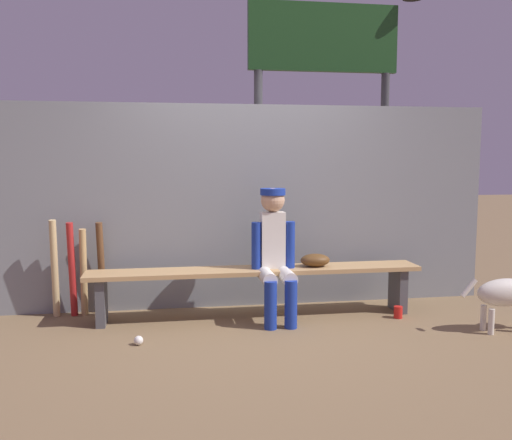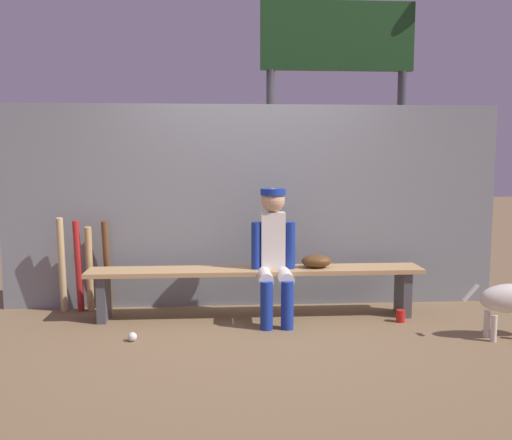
{
  "view_description": "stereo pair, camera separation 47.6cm",
  "coord_description": "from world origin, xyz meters",
  "px_view_note": "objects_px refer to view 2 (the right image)",
  "views": [
    {
      "loc": [
        -0.82,
        -5.02,
        1.49
      ],
      "look_at": [
        0.0,
        0.0,
        0.91
      ],
      "focal_mm": 39.29,
      "sensor_mm": 36.0,
      "label": 1
    },
    {
      "loc": [
        -0.34,
        -5.07,
        1.49
      ],
      "look_at": [
        0.0,
        0.0,
        0.91
      ],
      "focal_mm": 39.29,
      "sensor_mm": 36.0,
      "label": 2
    }
  ],
  "objects_px": {
    "bat_wood_tan": "(89,269)",
    "cup_on_bench": "(283,262)",
    "player_seated": "(274,250)",
    "scoreboard": "(342,75)",
    "baseball_glove": "(316,261)",
    "bat_wood_natural": "(62,265)",
    "bat_wood_dark": "(107,265)",
    "bat_aluminum_red": "(78,266)",
    "baseball": "(132,337)",
    "dugout_bench": "(256,278)",
    "cup_on_ground": "(401,316)"
  },
  "relations": [
    {
      "from": "player_seated",
      "to": "baseball_glove",
      "type": "relative_size",
      "value": 4.29
    },
    {
      "from": "baseball_glove",
      "to": "bat_wood_tan",
      "type": "xyz_separation_m",
      "value": [
        -2.14,
        0.29,
        -0.11
      ]
    },
    {
      "from": "baseball",
      "to": "scoreboard",
      "type": "distance_m",
      "value": 3.87
    },
    {
      "from": "cup_on_ground",
      "to": "baseball",
      "type": "bearing_deg",
      "value": -170.89
    },
    {
      "from": "player_seated",
      "to": "cup_on_bench",
      "type": "relative_size",
      "value": 10.93
    },
    {
      "from": "bat_wood_dark",
      "to": "baseball",
      "type": "relative_size",
      "value": 11.88
    },
    {
      "from": "scoreboard",
      "to": "bat_wood_natural",
      "type": "bearing_deg",
      "value": -157.43
    },
    {
      "from": "dugout_bench",
      "to": "player_seated",
      "type": "relative_size",
      "value": 2.57
    },
    {
      "from": "player_seated",
      "to": "scoreboard",
      "type": "bearing_deg",
      "value": 59.46
    },
    {
      "from": "bat_wood_tan",
      "to": "cup_on_ground",
      "type": "distance_m",
      "value": 2.95
    },
    {
      "from": "dugout_bench",
      "to": "baseball_glove",
      "type": "relative_size",
      "value": 11.03
    },
    {
      "from": "player_seated",
      "to": "baseball_glove",
      "type": "bearing_deg",
      "value": 15.06
    },
    {
      "from": "bat_wood_dark",
      "to": "bat_wood_natural",
      "type": "relative_size",
      "value": 0.96
    },
    {
      "from": "bat_aluminum_red",
      "to": "scoreboard",
      "type": "bearing_deg",
      "value": 23.65
    },
    {
      "from": "scoreboard",
      "to": "bat_wood_dark",
      "type": "bearing_deg",
      "value": -155.55
    },
    {
      "from": "dugout_bench",
      "to": "bat_wood_tan",
      "type": "distance_m",
      "value": 1.61
    },
    {
      "from": "dugout_bench",
      "to": "cup_on_bench",
      "type": "distance_m",
      "value": 0.29
    },
    {
      "from": "baseball_glove",
      "to": "bat_wood_natural",
      "type": "xyz_separation_m",
      "value": [
        -2.4,
        0.29,
        -0.06
      ]
    },
    {
      "from": "cup_on_bench",
      "to": "baseball",
      "type": "bearing_deg",
      "value": -154.59
    },
    {
      "from": "player_seated",
      "to": "baseball_glove",
      "type": "distance_m",
      "value": 0.44
    },
    {
      "from": "scoreboard",
      "to": "bat_wood_tan",
      "type": "bearing_deg",
      "value": -155.56
    },
    {
      "from": "dugout_bench",
      "to": "player_seated",
      "type": "height_order",
      "value": "player_seated"
    },
    {
      "from": "cup_on_bench",
      "to": "player_seated",
      "type": "bearing_deg",
      "value": -132.12
    },
    {
      "from": "bat_wood_dark",
      "to": "cup_on_ground",
      "type": "bearing_deg",
      "value": -12.45
    },
    {
      "from": "bat_wood_tan",
      "to": "baseball",
      "type": "height_order",
      "value": "bat_wood_tan"
    },
    {
      "from": "cup_on_ground",
      "to": "scoreboard",
      "type": "distance_m",
      "value": 2.97
    },
    {
      "from": "cup_on_ground",
      "to": "bat_wood_natural",
      "type": "bearing_deg",
      "value": 170.4
    },
    {
      "from": "bat_wood_tan",
      "to": "cup_on_bench",
      "type": "bearing_deg",
      "value": -8.98
    },
    {
      "from": "bat_wood_natural",
      "to": "cup_on_ground",
      "type": "bearing_deg",
      "value": -9.6
    },
    {
      "from": "bat_aluminum_red",
      "to": "scoreboard",
      "type": "xyz_separation_m",
      "value": [
        2.8,
        1.22,
        1.99
      ]
    },
    {
      "from": "baseball",
      "to": "cup_on_ground",
      "type": "relative_size",
      "value": 0.67
    },
    {
      "from": "bat_wood_tan",
      "to": "cup_on_bench",
      "type": "relative_size",
      "value": 7.53
    },
    {
      "from": "dugout_bench",
      "to": "bat_wood_natural",
      "type": "relative_size",
      "value": 3.36
    },
    {
      "from": "dugout_bench",
      "to": "bat_aluminum_red",
      "type": "relative_size",
      "value": 3.47
    },
    {
      "from": "baseball_glove",
      "to": "bat_wood_dark",
      "type": "distance_m",
      "value": 2.02
    },
    {
      "from": "player_seated",
      "to": "scoreboard",
      "type": "distance_m",
      "value": 2.6
    },
    {
      "from": "baseball_glove",
      "to": "player_seated",
      "type": "bearing_deg",
      "value": -164.94
    },
    {
      "from": "baseball_glove",
      "to": "scoreboard",
      "type": "relative_size",
      "value": 0.08
    },
    {
      "from": "dugout_bench",
      "to": "scoreboard",
      "type": "bearing_deg",
      "value": 53.66
    },
    {
      "from": "bat_wood_tan",
      "to": "baseball_glove",
      "type": "bearing_deg",
      "value": -7.67
    },
    {
      "from": "bat_wood_dark",
      "to": "bat_wood_tan",
      "type": "xyz_separation_m",
      "value": [
        -0.15,
        -0.07,
        -0.02
      ]
    },
    {
      "from": "dugout_bench",
      "to": "cup_on_ground",
      "type": "height_order",
      "value": "dugout_bench"
    },
    {
      "from": "bat_aluminum_red",
      "to": "bat_wood_natural",
      "type": "bearing_deg",
      "value": -179.34
    },
    {
      "from": "bat_aluminum_red",
      "to": "baseball",
      "type": "distance_m",
      "value": 1.18
    },
    {
      "from": "dugout_bench",
      "to": "cup_on_bench",
      "type": "bearing_deg",
      "value": -0.28
    },
    {
      "from": "bat_wood_dark",
      "to": "bat_wood_tan",
      "type": "height_order",
      "value": "bat_wood_dark"
    },
    {
      "from": "bat_wood_dark",
      "to": "cup_on_ground",
      "type": "height_order",
      "value": "bat_wood_dark"
    },
    {
      "from": "bat_aluminum_red",
      "to": "baseball",
      "type": "bearing_deg",
      "value": -54.98
    },
    {
      "from": "bat_wood_natural",
      "to": "cup_on_bench",
      "type": "distance_m",
      "value": 2.11
    },
    {
      "from": "bat_aluminum_red",
      "to": "cup_on_bench",
      "type": "xyz_separation_m",
      "value": [
        1.94,
        -0.29,
        0.07
      ]
    }
  ]
}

